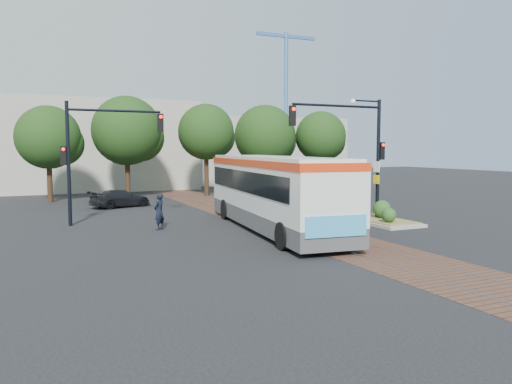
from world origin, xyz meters
TOP-DOWN VIEW (x-y plane):
  - ground at (0.00, 0.00)m, footprint 120.00×120.00m
  - trackbed at (0.00, 4.00)m, footprint 3.60×40.00m
  - tree_row at (1.21, 16.42)m, footprint 26.40×5.60m
  - warehouses at (-0.53, 28.75)m, footprint 40.00×13.00m
  - crane at (18.00, 34.00)m, footprint 8.00×0.50m
  - city_bus at (-1.03, -1.05)m, footprint 4.05×12.82m
  - traffic_island at (4.82, -0.90)m, footprint 2.20×5.20m
  - signal_pole_main at (3.86, -0.81)m, footprint 5.49×0.46m
  - signal_pole_left at (-8.37, 4.00)m, footprint 4.99×0.34m
  - officer at (-5.85, 0.99)m, footprint 0.73×0.72m
  - parked_car at (-6.02, 10.87)m, footprint 4.19×2.80m

SIDE VIEW (x-z plane):
  - ground at x=0.00m, z-range 0.00..0.00m
  - trackbed at x=0.00m, z-range 0.00..0.02m
  - traffic_island at x=4.82m, z-range -0.24..0.89m
  - parked_car at x=-6.02m, z-range 0.00..1.13m
  - officer at x=-5.85m, z-range 0.00..1.70m
  - city_bus at x=-1.03m, z-range 0.19..3.57m
  - warehouses at x=-0.53m, z-range -0.19..7.81m
  - signal_pole_left at x=-8.37m, z-range 0.86..6.86m
  - signal_pole_main at x=3.86m, z-range 1.16..7.16m
  - tree_row at x=1.21m, z-range 1.01..8.69m
  - crane at x=18.00m, z-range 1.88..19.88m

